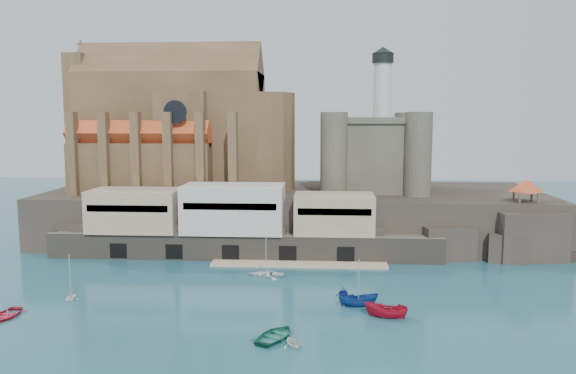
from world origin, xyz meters
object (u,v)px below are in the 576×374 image
Objects in this scene: pavilion at (526,187)px; boat_2 at (358,306)px; church at (181,131)px; castle_keep at (372,150)px; boat_1 at (293,346)px; boat_0 at (8,316)px.

boat_2 is (-31.12, -28.43, -12.73)m from pavilion.
castle_keep is (40.21, -0.78, -3.81)m from church.
church reaches higher than boat_1.
boat_2 reaches higher than boat_1.
pavilion is at bearing -30.18° from castle_keep.
castle_keep is 5.47× the size of boat_0.
castle_keep is at bearing 51.67° from boat_1.
pavilion reaches higher than boat_0.
boat_0 is at bearing 143.86° from boat_1.
pavilion reaches higher than boat_1.
boat_2 is (35.01, -44.29, -22.13)m from church.
boat_0 is 45.12m from boat_2.
castle_keep is at bearing -11.73° from boat_2.
boat_2 is at bearing -51.67° from church.
boat_0 is (-9.60, -51.04, -22.13)m from church.
church reaches higher than castle_keep.
boat_0 is at bearing -100.65° from church.
church reaches higher than boat_2.
boat_1 is at bearing -65.00° from church.
castle_keep is 30.50m from pavilion.
castle_keep reaches higher than boat_1.
castle_keep is 9.51× the size of boat_1.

